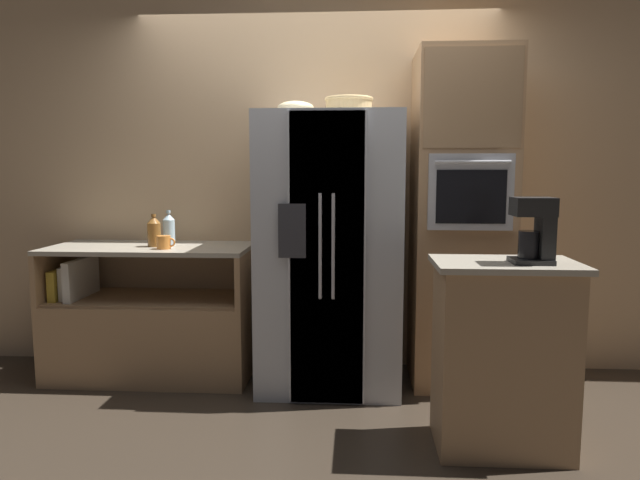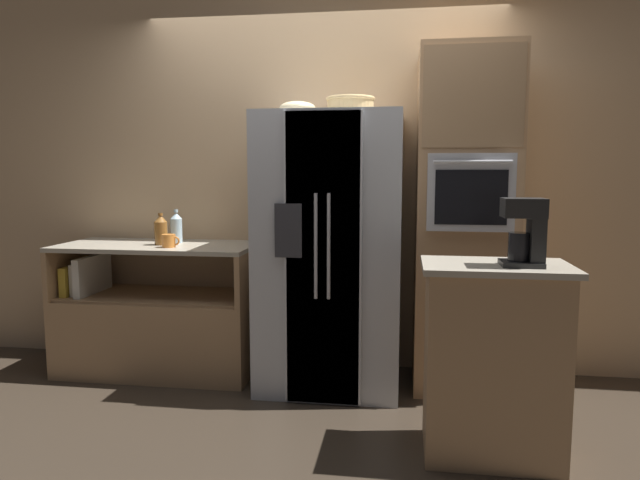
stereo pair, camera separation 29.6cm
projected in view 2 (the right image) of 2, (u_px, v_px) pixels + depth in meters
ground_plane at (313, 382)px, 3.83m from camera, size 20.00×20.00×0.00m
wall_back at (322, 172)px, 4.08m from camera, size 12.00×0.06×2.80m
counter_left at (159, 325)px, 4.03m from camera, size 1.36×0.63×0.91m
refrigerator at (331, 252)px, 3.71m from camera, size 0.90×0.80×1.77m
wall_oven at (464, 222)px, 3.65m from camera, size 0.61×0.65×2.17m
island_counter at (493, 360)px, 2.80m from camera, size 0.71×0.47×0.97m
wicker_basket at (350, 105)px, 3.63m from camera, size 0.31×0.31×0.11m
fruit_bowl at (297, 108)px, 3.66m from camera, size 0.23×0.23×0.08m
bottle_tall at (161, 230)px, 3.91m from camera, size 0.09×0.09×0.22m
bottle_short at (176, 227)px, 4.02m from camera, size 0.08×0.08×0.24m
mug at (169, 241)px, 3.79m from camera, size 0.12×0.09×0.09m
coffee_maker at (527, 229)px, 2.66m from camera, size 0.19×0.16×0.32m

